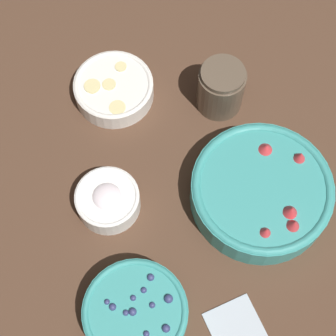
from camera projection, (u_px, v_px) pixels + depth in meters
name	position (u px, v px, depth m)	size (l,w,h in m)	color
ground_plane	(179.00, 177.00, 1.11)	(4.00, 4.00, 0.00)	#4C3323
bowl_strawberries	(261.00, 191.00, 1.05)	(0.27, 0.27, 0.09)	teal
bowl_blueberries	(136.00, 313.00, 0.97)	(0.18, 0.18, 0.07)	teal
bowl_bananas	(114.00, 88.00, 1.16)	(0.16, 0.16, 0.05)	white
bowl_cream	(108.00, 200.00, 1.06)	(0.12, 0.12, 0.06)	white
jar_chocolate	(221.00, 89.00, 1.13)	(0.10, 0.10, 0.11)	brown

